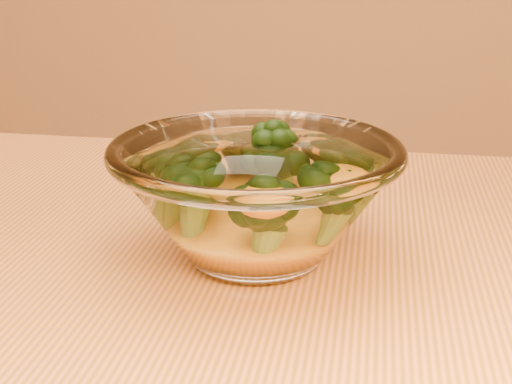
% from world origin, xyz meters
% --- Properties ---
extents(glass_bowl, '(0.20, 0.20, 0.09)m').
position_xyz_m(glass_bowl, '(-0.09, 0.12, 0.80)').
color(glass_bowl, white).
rests_on(glass_bowl, table).
extents(cheese_sauce, '(0.10, 0.10, 0.03)m').
position_xyz_m(cheese_sauce, '(-0.09, 0.12, 0.78)').
color(cheese_sauce, '#FFA315').
rests_on(cheese_sauce, glass_bowl).
extents(broccoli_heap, '(0.13, 0.14, 0.07)m').
position_xyz_m(broccoli_heap, '(-0.09, 0.12, 0.81)').
color(broccoli_heap, black).
rests_on(broccoli_heap, cheese_sauce).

